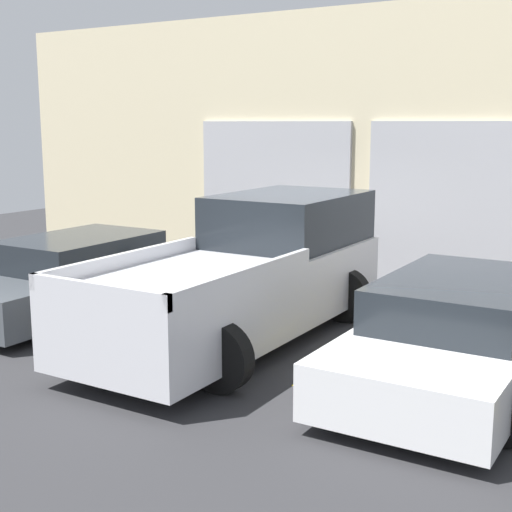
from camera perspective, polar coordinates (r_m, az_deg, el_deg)
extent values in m
plane|color=#2D2D30|center=(11.15, 3.07, -4.63)|extent=(28.00, 28.00, 0.00)
cube|color=beige|center=(13.77, 9.75, 8.78)|extent=(17.42, 0.60, 5.05)
cube|color=#ADADB2|center=(14.43, 1.39, 4.85)|extent=(3.36, 0.08, 2.96)
cube|color=#ADADB2|center=(12.99, 15.96, 3.81)|extent=(3.36, 0.08, 2.96)
cube|color=silver|center=(9.60, -1.55, -2.92)|extent=(1.89, 5.38, 0.93)
cube|color=#1E2328|center=(10.70, 2.72, 3.03)|extent=(1.74, 2.42, 0.74)
cube|color=silver|center=(9.08, -10.54, -0.31)|extent=(0.08, 2.96, 0.18)
cube|color=silver|center=(8.01, -0.78, -1.59)|extent=(0.08, 2.96, 0.18)
cube|color=silver|center=(7.44, -12.66, -2.79)|extent=(1.89, 0.08, 0.18)
cylinder|color=black|center=(11.47, -0.56, -2.13)|extent=(0.79, 0.22, 0.79)
cylinder|color=black|center=(10.71, 7.09, -3.14)|extent=(0.79, 0.22, 0.79)
cylinder|color=black|center=(8.90, -11.98, -6.14)|extent=(0.79, 0.22, 0.79)
cylinder|color=black|center=(7.90, -2.97, -8.09)|extent=(0.79, 0.22, 0.79)
cube|color=white|center=(8.49, 15.82, -6.87)|extent=(1.82, 4.52, 0.57)
cube|color=#1E2328|center=(8.46, 16.21, -3.25)|extent=(1.60, 2.49, 0.48)
cylinder|color=black|center=(10.03, 13.53, -4.69)|extent=(0.67, 0.22, 0.67)
cylinder|color=black|center=(7.52, 6.88, -9.66)|extent=(0.67, 0.22, 0.67)
cylinder|color=black|center=(7.07, 19.05, -11.55)|extent=(0.67, 0.22, 0.67)
cube|color=#474C51|center=(11.51, -14.17, -2.23)|extent=(1.78, 4.27, 0.58)
cube|color=#1E2328|center=(11.48, -13.91, 0.40)|extent=(1.57, 2.35, 0.47)
cylinder|color=black|center=(12.99, -12.44, -1.22)|extent=(0.64, 0.22, 0.64)
cylinder|color=black|center=(11.99, -7.02, -2.03)|extent=(0.64, 0.22, 0.64)
cylinder|color=black|center=(10.10, -16.35, -4.78)|extent=(0.64, 0.22, 0.64)
cube|color=gold|center=(12.69, -18.86, -3.29)|extent=(0.12, 2.20, 0.01)
cube|color=gold|center=(10.63, -8.35, -5.47)|extent=(0.12, 2.20, 0.01)
cube|color=gold|center=(9.10, 6.50, -8.20)|extent=(0.12, 2.20, 0.01)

